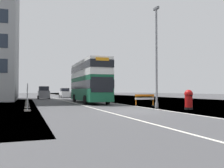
% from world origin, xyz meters
% --- Properties ---
extents(ground, '(140.00, 280.00, 0.10)m').
position_xyz_m(ground, '(0.60, 0.11, -0.05)').
color(ground, '#424244').
extents(double_decker_bus, '(2.87, 11.09, 5.00)m').
position_xyz_m(double_decker_bus, '(0.03, 12.26, 2.66)').
color(double_decker_bus, '#145638').
rests_on(double_decker_bus, ground).
extents(lamppost_foreground, '(0.29, 0.70, 8.63)m').
position_xyz_m(lamppost_foreground, '(3.22, 1.64, 4.08)').
color(lamppost_foreground, gray).
rests_on(lamppost_foreground, ground).
extents(red_pillar_postbox, '(0.67, 0.67, 1.57)m').
position_xyz_m(red_pillar_postbox, '(4.94, -0.36, 0.86)').
color(red_pillar_postbox, black).
rests_on(red_pillar_postbox, ground).
extents(roadworks_barrier, '(1.93, 0.71, 1.14)m').
position_xyz_m(roadworks_barrier, '(3.65, 4.69, 0.73)').
color(roadworks_barrier, orange).
rests_on(roadworks_barrier, ground).
extents(construction_site_fence, '(0.44, 24.00, 2.04)m').
position_xyz_m(construction_site_fence, '(-7.10, 14.12, 0.98)').
color(construction_site_fence, '#A8AAAD').
rests_on(construction_site_fence, ground).
extents(car_oncoming_near, '(2.03, 4.43, 2.25)m').
position_xyz_m(car_oncoming_near, '(-4.27, 28.65, 1.05)').
color(car_oncoming_near, slate).
rests_on(car_oncoming_near, ground).
extents(car_receding_mid, '(2.01, 4.55, 2.00)m').
position_xyz_m(car_receding_mid, '(0.53, 35.83, 0.95)').
color(car_receding_mid, silver).
rests_on(car_receding_mid, ground).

